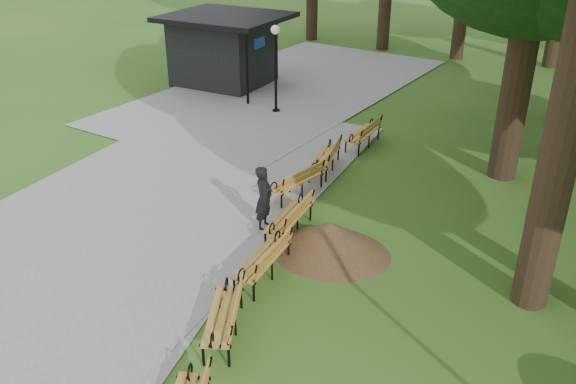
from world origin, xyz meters
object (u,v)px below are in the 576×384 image
at_px(kiosk, 223,49).
at_px(dirt_mound, 330,238).
at_px(bench_7, 363,134).
at_px(bench_2, 223,315).
at_px(bench_6, 325,157).
at_px(bench_5, 296,181).
at_px(lamp_post, 275,51).
at_px(bench_3, 262,260).
at_px(bench_4, 289,217).
at_px(person, 264,198).

bearing_deg(kiosk, dirt_mound, -46.66).
bearing_deg(bench_7, bench_2, 8.27).
bearing_deg(dirt_mound, bench_6, 111.56).
bearing_deg(bench_7, bench_5, -2.18).
distance_m(lamp_post, bench_7, 4.82).
relative_size(bench_5, bench_7, 1.00).
xyz_separation_m(dirt_mound, bench_3, (-0.97, -1.50, 0.06)).
bearing_deg(bench_3, bench_4, -171.77).
bearing_deg(kiosk, lamp_post, -30.91).
height_order(person, bench_3, person).
xyz_separation_m(lamp_post, bench_5, (3.37, -6.16, -1.85)).
distance_m(person, lamp_post, 8.86).
bearing_deg(lamp_post, kiosk, 144.08).
distance_m(bench_4, bench_6, 3.81).
height_order(person, dirt_mound, person).
xyz_separation_m(dirt_mound, bench_6, (-1.66, 4.20, 0.06)).
bearing_deg(bench_5, bench_3, 30.35).
xyz_separation_m(lamp_post, dirt_mound, (5.18, -8.50, -1.91)).
xyz_separation_m(lamp_post, bench_7, (3.96, -2.02, -1.85)).
relative_size(person, kiosk, 0.34).
bearing_deg(bench_2, lamp_post, -179.95).
bearing_deg(bench_5, bench_6, -166.74).
height_order(bench_2, bench_6, same).
xyz_separation_m(dirt_mound, bench_2, (-0.82, -3.47, 0.06)).
xyz_separation_m(person, lamp_post, (-3.34, 8.07, 1.48)).
distance_m(bench_3, bench_6, 5.74).
xyz_separation_m(kiosk, bench_5, (6.98, -8.78, -1.03)).
relative_size(dirt_mound, bench_4, 1.22).
height_order(bench_4, bench_7, same).
height_order(kiosk, bench_7, kiosk).
relative_size(lamp_post, bench_3, 1.68).
bearing_deg(bench_3, person, -154.03).
distance_m(kiosk, bench_3, 14.89).
xyz_separation_m(kiosk, bench_7, (7.58, -4.64, -1.03)).
bearing_deg(bench_6, kiosk, -141.06).
bearing_deg(kiosk, bench_2, -56.34).
distance_m(bench_3, bench_5, 3.93).
relative_size(lamp_post, dirt_mound, 1.38).
height_order(person, kiosk, kiosk).
distance_m(person, bench_3, 2.15).
bearing_deg(kiosk, bench_5, -46.50).
height_order(lamp_post, bench_6, lamp_post).
bearing_deg(kiosk, person, -51.95).
relative_size(bench_3, bench_4, 1.00).
relative_size(bench_4, bench_5, 1.00).
xyz_separation_m(bench_4, bench_6, (-0.47, 3.78, 0.00)).
distance_m(bench_5, bench_6, 1.86).
relative_size(kiosk, lamp_post, 1.47).
bearing_deg(bench_5, bench_2, 27.60).
height_order(lamp_post, bench_3, lamp_post).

